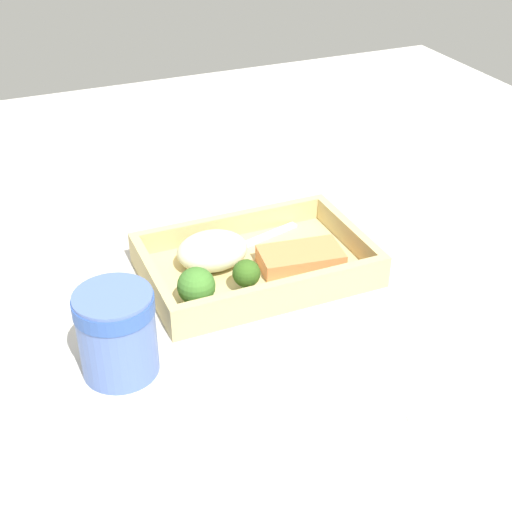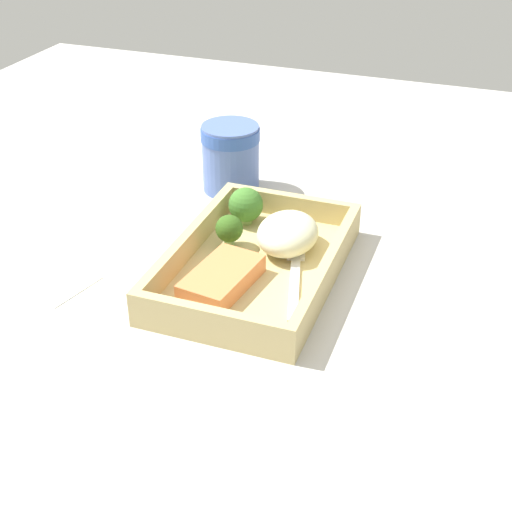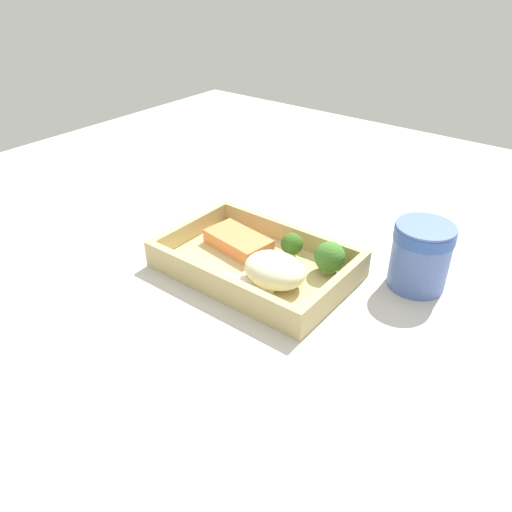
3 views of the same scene
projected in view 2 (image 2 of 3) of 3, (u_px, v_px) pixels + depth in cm
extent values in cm
cube|color=#B9B5AE|center=(256.00, 282.00, 86.06)|extent=(160.00, 160.00, 2.00)
cube|color=tan|center=(256.00, 271.00, 85.22)|extent=(28.47, 18.64, 1.20)
cube|color=tan|center=(327.00, 269.00, 81.54)|extent=(28.47, 1.20, 3.11)
cube|color=tan|center=(189.00, 243.00, 86.64)|extent=(28.47, 1.20, 3.11)
cube|color=tan|center=(210.00, 321.00, 73.20)|extent=(1.20, 16.24, 3.11)
cube|color=tan|center=(291.00, 205.00, 94.98)|extent=(1.20, 16.24, 3.11)
cube|color=#E4814A|center=(222.00, 278.00, 80.72)|extent=(11.25, 7.25, 2.26)
ellipsoid|color=beige|center=(288.00, 234.00, 87.13)|extent=(9.23, 7.40, 4.51)
cylinder|color=#7FA25B|center=(246.00, 218.00, 93.77)|extent=(1.73, 1.73, 1.39)
sphere|color=#3E762A|center=(246.00, 205.00, 92.74)|extent=(4.55, 4.55, 4.55)
cylinder|color=#7FA968|center=(229.00, 241.00, 88.46)|extent=(1.31, 1.31, 1.64)
sphere|color=#345D1C|center=(229.00, 229.00, 87.53)|extent=(3.44, 3.44, 3.44)
cube|color=silver|center=(294.00, 288.00, 80.60)|extent=(12.24, 4.40, 0.44)
cube|color=silver|center=(296.00, 252.00, 87.30)|extent=(3.87, 3.03, 0.44)
cylinder|color=#516CB2|center=(231.00, 158.00, 102.76)|extent=(8.18, 8.18, 9.86)
cylinder|color=#3356A8|center=(230.00, 134.00, 100.85)|extent=(8.43, 8.43, 1.77)
cube|color=white|center=(38.00, 273.00, 85.68)|extent=(10.80, 15.55, 0.24)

